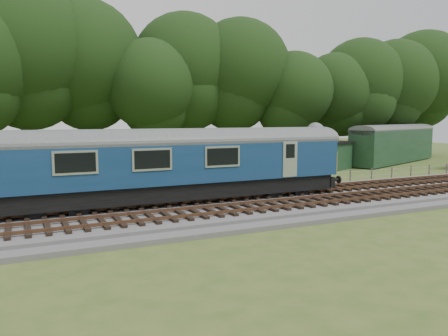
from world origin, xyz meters
TOP-DOWN VIEW (x-y plane):
  - ground at (0.00, 0.00)m, footprint 120.00×120.00m
  - ballast at (0.00, 0.00)m, footprint 70.00×7.00m
  - track_north at (0.00, 1.40)m, footprint 67.20×2.40m
  - track_south at (0.00, -1.60)m, footprint 67.20×2.40m
  - fence at (0.00, 4.50)m, footprint 64.00×0.12m
  - tree_line at (0.00, 22.00)m, footprint 70.00×8.00m
  - dmu_railcar at (-3.98, 1.40)m, footprint 18.05×2.86m
  - parked_coach at (24.01, 13.89)m, footprint 15.16×8.08m
  - shed at (14.43, 12.28)m, footprint 4.07×4.07m

SIDE VIEW (x-z plane):
  - ground at x=0.00m, z-range 0.00..0.00m
  - fence at x=0.00m, z-range -0.50..0.50m
  - tree_line at x=0.00m, z-range -9.00..9.00m
  - ballast at x=0.00m, z-range 0.00..0.35m
  - track_north at x=0.00m, z-range 0.31..0.52m
  - track_south at x=0.00m, z-range 0.31..0.52m
  - shed at x=14.43m, z-range 0.02..2.59m
  - parked_coach at x=24.01m, z-range 0.24..4.14m
  - dmu_railcar at x=-3.98m, z-range 0.67..4.54m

